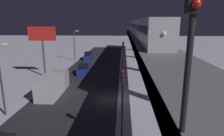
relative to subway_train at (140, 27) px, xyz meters
The scene contains 13 objects.
ground_plane 25.33m from the subway_train, 77.06° to the left, with size 240.00×240.00×0.00m, color silver.
avenue_asphalt 26.67m from the subway_train, 66.88° to the left, with size 11.00×104.73×0.01m, color #28282D.
elevated_railway 23.42m from the subway_train, 89.78° to the left, with size 5.00×104.73×6.68m.
subway_train is the anchor object (origin of this frame).
rail_signal 41.51m from the subway_train, 86.97° to the left, with size 0.36×0.41×4.00m.
sedan_blue 15.60m from the subway_train, 14.68° to the right, with size 1.91×4.44×1.97m.
sedan_blue_2 17.71m from the subway_train, 44.77° to the left, with size 1.80×4.09×1.97m.
box_truck 26.60m from the subway_train, 58.66° to the left, with size 2.40×7.40×2.80m.
traffic_light_near 33.63m from the subway_train, 83.40° to the left, with size 0.32×0.44×6.40m.
traffic_light_mid 15.12m from the subway_train, 74.68° to the left, with size 0.32×0.44×6.40m.
commercial_billboard 22.47m from the subway_train, 36.97° to the left, with size 4.80×0.36×8.90m.
street_lamp_near 32.69m from the subway_train, 60.48° to the left, with size 1.35×0.44×7.65m.
street_lamp_far 16.51m from the subway_train, ahead, with size 1.35×0.44×7.65m.
Camera 1 is at (-1.51, 22.96, 9.59)m, focal length 30.68 mm.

